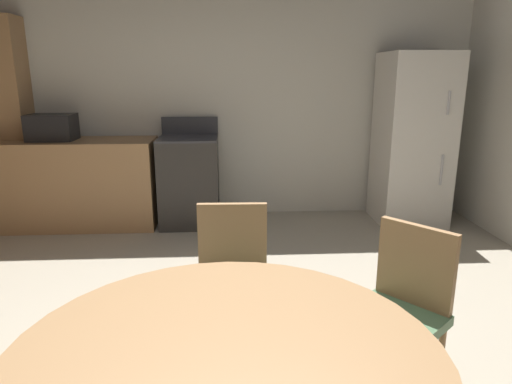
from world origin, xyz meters
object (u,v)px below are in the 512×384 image
at_px(microwave, 52,127).
at_px(chair_northeast, 400,305).
at_px(refrigerator, 412,140).
at_px(oven_range, 190,180).
at_px(chair_north, 232,275).

relative_size(microwave, chair_northeast, 0.51).
bearing_deg(chair_northeast, refrigerator, -152.89).
bearing_deg(oven_range, chair_north, -79.79).
bearing_deg(chair_north, microwave, -141.88).
bearing_deg(refrigerator, chair_northeast, -112.30).
xyz_separation_m(refrigerator, chair_northeast, (-1.11, -2.71, -0.38)).
distance_m(oven_range, chair_northeast, 3.02).
bearing_deg(chair_north, chair_northeast, 66.05).
height_order(refrigerator, chair_northeast, refrigerator).
bearing_deg(oven_range, refrigerator, -1.32).
height_order(oven_range, microwave, microwave).
bearing_deg(chair_north, oven_range, -168.29).
xyz_separation_m(oven_range, chair_north, (0.43, -2.39, 0.03)).
distance_m(oven_range, microwave, 1.46).
relative_size(refrigerator, microwave, 4.00).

